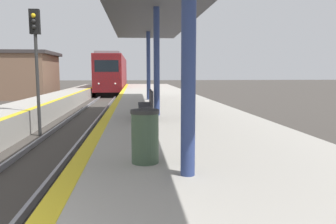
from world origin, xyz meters
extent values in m
cube|color=black|center=(0.00, 38.15, 0.28)|extent=(2.36, 16.56, 0.55)
cube|color=maroon|center=(0.00, 38.15, 2.37)|extent=(2.77, 18.40, 3.65)
cube|color=red|center=(0.00, 29.03, 2.37)|extent=(2.72, 0.16, 3.57)
cube|color=black|center=(0.00, 28.97, 3.01)|extent=(2.22, 0.06, 1.09)
cube|color=slate|center=(0.00, 38.15, 4.32)|extent=(2.36, 17.48, 0.24)
sphere|color=white|center=(-0.76, 28.97, 1.37)|extent=(0.18, 0.18, 0.18)
sphere|color=white|center=(0.76, 28.97, 1.37)|extent=(0.18, 0.18, 0.18)
cylinder|color=#2D2D2D|center=(-1.05, 10.65, 1.92)|extent=(0.12, 0.12, 3.83)
cube|color=black|center=(-1.05, 10.65, 4.28)|extent=(0.36, 0.20, 0.90)
sphere|color=yellow|center=(-1.05, 10.52, 4.48)|extent=(0.16, 0.16, 0.16)
sphere|color=black|center=(-1.05, 10.52, 4.28)|extent=(0.16, 0.16, 0.16)
sphere|color=black|center=(-1.05, 10.52, 4.08)|extent=(0.16, 0.16, 0.16)
cylinder|color=navy|center=(3.35, 2.42, 2.77)|extent=(0.21, 0.21, 3.66)
cylinder|color=navy|center=(3.35, 9.14, 2.77)|extent=(0.21, 0.21, 3.66)
cylinder|color=navy|center=(3.35, 15.85, 2.77)|extent=(0.21, 0.21, 3.66)
cube|color=#3F3F44|center=(3.35, 9.14, 4.70)|extent=(3.56, 20.14, 0.20)
cylinder|color=#384C38|center=(2.75, 3.15, 1.35)|extent=(0.45, 0.45, 0.82)
cylinder|color=#262626|center=(2.75, 3.15, 1.79)|extent=(0.47, 0.47, 0.06)
cube|color=#28282D|center=(2.92, 8.24, 1.38)|extent=(0.44, 1.53, 0.08)
cube|color=#28282D|center=(3.11, 8.24, 1.64)|extent=(0.06, 1.53, 0.44)
cube|color=#262628|center=(2.92, 7.63, 1.14)|extent=(0.35, 0.08, 0.40)
cube|color=#262628|center=(2.92, 8.85, 1.14)|extent=(0.35, 0.08, 0.40)
camera|label=1|loc=(2.60, -2.15, 2.43)|focal=35.00mm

